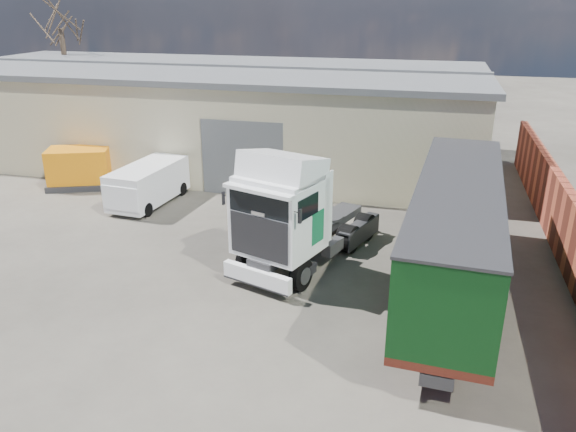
% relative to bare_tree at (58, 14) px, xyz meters
% --- Properties ---
extents(ground, '(120.00, 120.00, 0.00)m').
position_rel_bare_tree_xyz_m(ground, '(18.00, -20.00, -7.92)').
color(ground, black).
rests_on(ground, ground).
extents(warehouse, '(30.60, 12.60, 5.42)m').
position_rel_bare_tree_xyz_m(warehouse, '(12.00, -4.00, -5.26)').
color(warehouse, beige).
rests_on(warehouse, ground).
extents(brick_boundary_wall, '(0.35, 26.00, 2.50)m').
position_rel_bare_tree_xyz_m(brick_boundary_wall, '(29.50, -14.00, -6.67)').
color(brick_boundary_wall, maroon).
rests_on(brick_boundary_wall, ground).
extents(bare_tree, '(4.00, 4.00, 9.60)m').
position_rel_bare_tree_xyz_m(bare_tree, '(0.00, 0.00, 0.00)').
color(bare_tree, '#382B21').
rests_on(bare_tree, ground).
extents(tractor_unit, '(4.44, 6.91, 4.42)m').
position_rel_bare_tree_xyz_m(tractor_unit, '(20.22, -17.04, -6.06)').
color(tractor_unit, black).
rests_on(tractor_unit, ground).
extents(box_trailer, '(3.17, 11.60, 3.81)m').
position_rel_bare_tree_xyz_m(box_trailer, '(25.49, -17.70, -5.60)').
color(box_trailer, '#2D2D30').
rests_on(box_trailer, ground).
extents(panel_van, '(2.18, 4.57, 1.81)m').
position_rel_bare_tree_xyz_m(panel_van, '(12.18, -12.40, -6.99)').
color(panel_van, black).
rests_on(panel_van, ground).
extents(orange_skip, '(3.63, 2.98, 1.96)m').
position_rel_bare_tree_xyz_m(orange_skip, '(7.70, -10.80, -7.07)').
color(orange_skip, '#2D2D30').
rests_on(orange_skip, ground).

